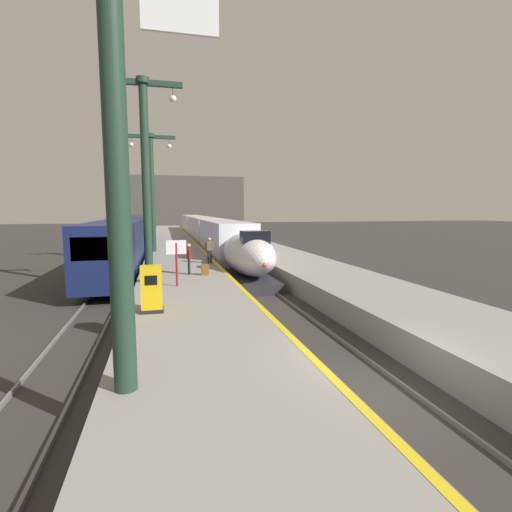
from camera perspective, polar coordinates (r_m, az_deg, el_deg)
ground_plane at (r=10.42m, az=18.32°, el=-19.21°), size 260.00×260.00×0.00m
platform_left at (r=32.88m, az=-11.84°, el=-0.22°), size 4.80×110.00×1.05m
platform_right at (r=34.12m, az=1.88°, el=0.18°), size 4.80×110.00×1.05m
platform_left_safety_stripe at (r=32.97m, az=-7.90°, el=0.80°), size 0.20×107.80×0.01m
rail_main_left at (r=35.91m, az=-6.71°, el=-0.28°), size 0.08×110.00×0.12m
rail_main_right at (r=36.13m, az=-4.35°, el=-0.21°), size 0.08×110.00×0.12m
rail_secondary_left at (r=35.84m, az=-19.67°, el=-0.65°), size 0.08×110.00×0.12m
rail_secondary_right at (r=35.72m, az=-17.28°, el=-0.58°), size 0.08×110.00×0.12m
highspeed_train_main at (r=47.39m, az=-7.60°, el=3.74°), size 2.92×57.79×3.60m
regional_train_adjacent at (r=37.01m, az=-18.42°, el=2.85°), size 2.85×36.60×3.80m
station_column_near at (r=7.72m, az=-20.09°, el=20.67°), size 4.00×0.68×8.71m
station_column_mid at (r=21.28m, az=-16.28°, el=13.62°), size 4.00×0.68×10.20m
station_column_far at (r=33.13m, az=-15.40°, el=10.67°), size 4.00×0.68×9.68m
passenger_near_edge at (r=20.84m, az=-10.04°, el=-0.05°), size 0.23×0.57×1.69m
passenger_mid_platform at (r=25.00m, az=-6.99°, el=1.15°), size 0.57×0.22×1.69m
rolling_suitcase at (r=20.57m, az=-7.65°, el=-2.02°), size 0.40×0.22×0.98m
ticket_machine_yellow at (r=13.50m, az=-15.41°, el=-5.04°), size 0.76×0.62×1.60m
departure_info_board at (r=17.65m, az=-11.87°, el=0.35°), size 0.90×0.10×2.12m
terminus_back_wall at (r=110.01m, az=-11.25°, el=8.08°), size 36.00×2.00×14.00m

